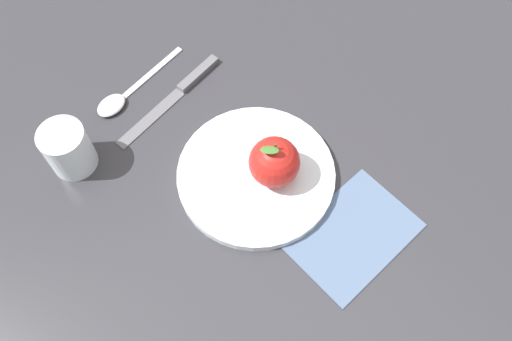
% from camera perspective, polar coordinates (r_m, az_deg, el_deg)
% --- Properties ---
extents(ground_plane, '(2.40, 2.40, 0.00)m').
position_cam_1_polar(ground_plane, '(0.77, -2.96, 1.34)').
color(ground_plane, '#2D2D33').
extents(dinner_plate, '(0.22, 0.22, 0.01)m').
position_cam_1_polar(dinner_plate, '(0.74, 0.00, -0.43)').
color(dinner_plate, silver).
rests_on(dinner_plate, ground_plane).
extents(apple, '(0.07, 0.07, 0.08)m').
position_cam_1_polar(apple, '(0.71, 1.99, 0.91)').
color(apple, '#B21E19').
rests_on(apple, dinner_plate).
extents(cup, '(0.06, 0.06, 0.07)m').
position_cam_1_polar(cup, '(0.77, -19.74, 2.35)').
color(cup, silver).
rests_on(cup, ground_plane).
extents(knife, '(0.21, 0.04, 0.01)m').
position_cam_1_polar(knife, '(0.83, -8.36, 8.42)').
color(knife, '#59595E').
rests_on(knife, ground_plane).
extents(spoon, '(0.18, 0.04, 0.01)m').
position_cam_1_polar(spoon, '(0.84, -14.40, 7.65)').
color(spoon, silver).
rests_on(spoon, ground_plane).
extents(linen_napkin, '(0.17, 0.12, 0.00)m').
position_cam_1_polar(linen_napkin, '(0.72, 10.44, -6.80)').
color(linen_napkin, slate).
rests_on(linen_napkin, ground_plane).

